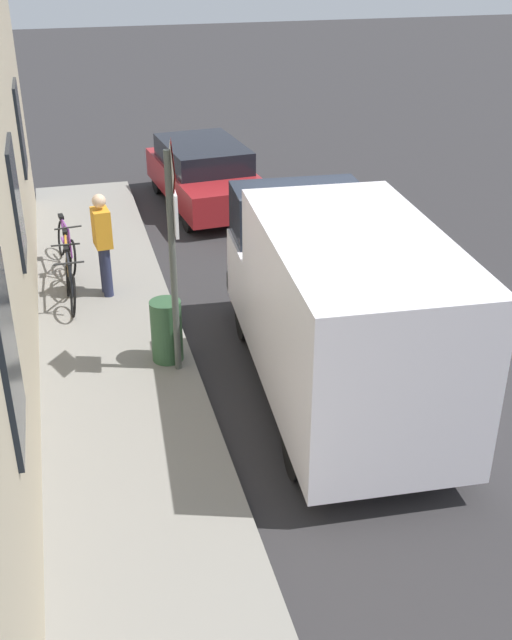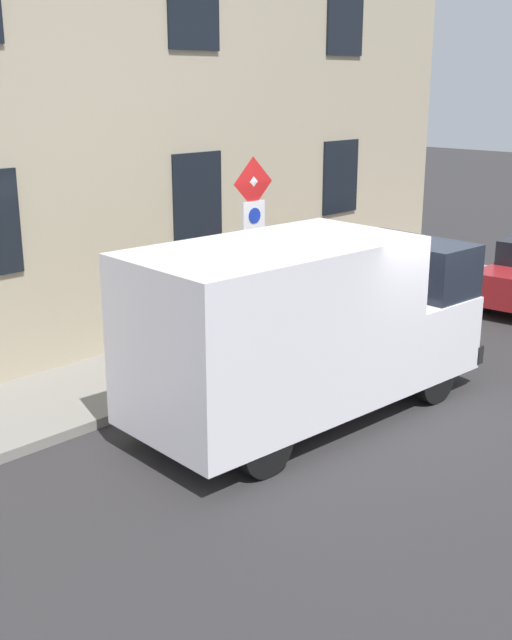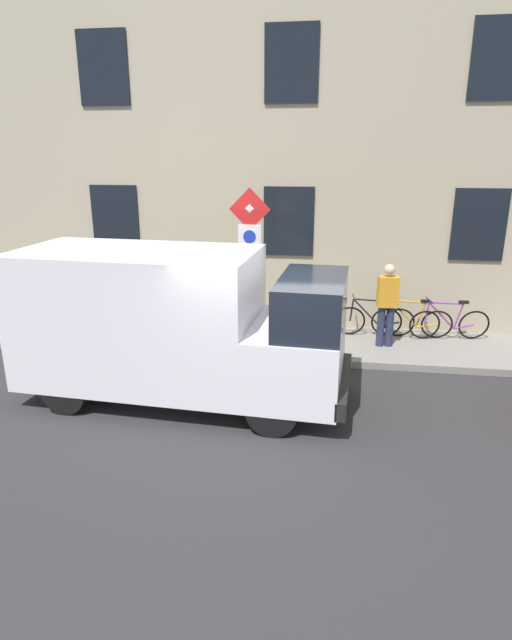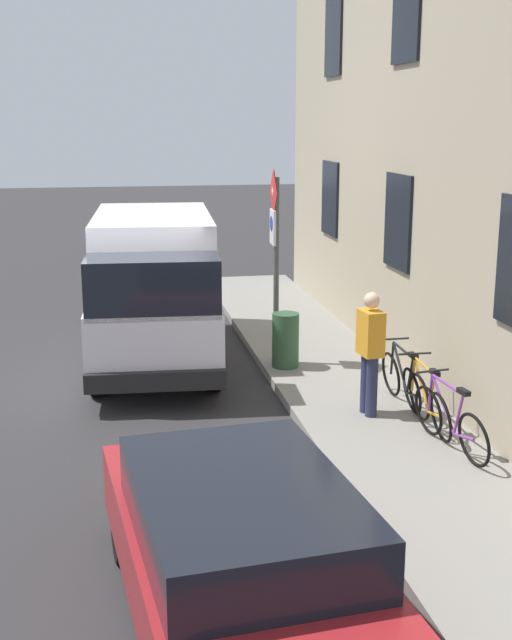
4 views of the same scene
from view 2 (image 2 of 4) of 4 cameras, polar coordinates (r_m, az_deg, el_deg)
name	(u,v)px [view 2 (image 2 of 4)]	position (r m, az deg, el deg)	size (l,w,h in m)	color
ground_plane	(399,397)	(11.90, 10.21, -5.46)	(80.00, 80.00, 0.00)	#2D2C2D
sidewalk_slab	(240,343)	(13.85, -1.12, -1.66)	(2.12, 16.55, 0.14)	gray
building_facade	(181,111)	(14.18, -5.37, 14.69)	(0.75, 14.55, 7.90)	tan
sign_post_stacked	(252,231)	(12.34, -0.26, 6.42)	(0.16, 0.56, 3.10)	#474C47
delivery_van	(306,324)	(10.63, 3.59, -0.31)	(2.34, 5.45, 2.50)	white
bicycle_purple	(343,279)	(16.59, 6.25, 2.95)	(0.47, 1.71, 0.89)	black
bicycle_orange	(319,286)	(16.00, 4.52, 2.48)	(0.46, 1.71, 0.89)	black
bicycle_black	(293,293)	(15.42, 2.66, 1.97)	(0.46, 1.71, 0.89)	black
pedestrian	(323,268)	(15.05, 4.80, 3.75)	(0.30, 0.43, 1.72)	#262B47
litter_bin	(259,326)	(13.03, 0.23, -0.45)	(0.44, 0.44, 0.90)	#2D5133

